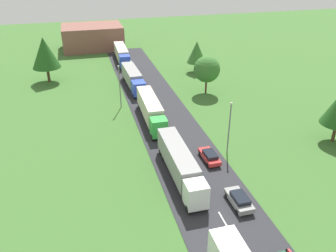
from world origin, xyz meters
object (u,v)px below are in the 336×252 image
Objects in this scene: car_fourth at (210,156)px; tree_pine at (197,52)px; lamppost_second at (229,125)px; tree_oak at (45,53)px; truck_fourth at (133,78)px; distant_building at (93,37)px; lamppost_third at (120,84)px; tree_ash at (207,69)px; truck_third at (151,109)px; truck_second at (180,163)px; truck_fifth at (122,54)px; car_third at (239,200)px.

car_fourth is 38.09m from tree_pine.
lamppost_second is 0.81× the size of tree_oak.
truck_fourth is 0.80× the size of distant_building.
truck_fourth is at bearing 67.50° from lamppost_third.
tree_oak reaches higher than tree_ash.
lamppost_third reaches higher than tree_pine.
truck_fourth is at bearing 90.66° from truck_third.
truck_second is 1.01× the size of truck_fifth.
truck_third is 30.11m from tree_oak.
truck_second reaches higher than car_fourth.
car_fourth is 0.58× the size of tree_ash.
distant_building reaches higher than truck_fourth.
lamppost_third reaches higher than truck_third.
tree_oak is at bearing 112.87° from truck_second.
lamppost_third reaches higher than lamppost_second.
car_fourth is 0.27× the size of distant_building.
lamppost_second reaches higher than truck_second.
car_third is 32.09m from lamppost_third.
car_third is 34.39m from tree_ash.
truck_fourth is 1.37× the size of tree_oak.
truck_fifth is 20.06m from tree_pine.
tree_ash is at bearing 8.36° from lamppost_third.
lamppost_second is 35.67m from tree_pine.
tree_pine reaches higher than truck_fourth.
lamppost_third is at bearing 106.61° from car_third.
tree_ash is (30.59, -14.83, -1.48)m from tree_oak.
truck_third reaches higher than truck_fifth.
car_fourth is 65.07m from distant_building.
truck_second is 1.76× the size of lamppost_third.
truck_second is at bearing -90.12° from truck_fifth.
car_third is 0.60× the size of tree_pine.
lamppost_second is 45.00m from tree_oak.
car_fourth is (5.05, 2.66, -1.40)m from truck_second.
tree_ash reaches higher than distant_building.
distant_building is at bearing 66.08° from tree_oak.
car_third is at bearing -78.01° from truck_third.
truck_second is 67.01m from distant_building.
lamppost_third reaches higher than truck_fifth.
distant_building is at bearing 115.34° from tree_ash.
car_third is 74.48m from distant_building.
distant_building is at bearing 111.49° from truck_fifth.
truck_fourth is at bearing 99.86° from car_fourth.
truck_fourth is 1.68× the size of lamppost_second.
tree_oak reaches higher than lamppost_third.
truck_third is 0.84× the size of distant_building.
lamppost_third is 25.05m from tree_pine.
lamppost_second is (8.32, 4.12, 2.22)m from truck_second.
truck_third is at bearing -89.34° from truck_fourth.
truck_fifth is 0.85× the size of distant_building.
truck_third is 1.77× the size of lamppost_second.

